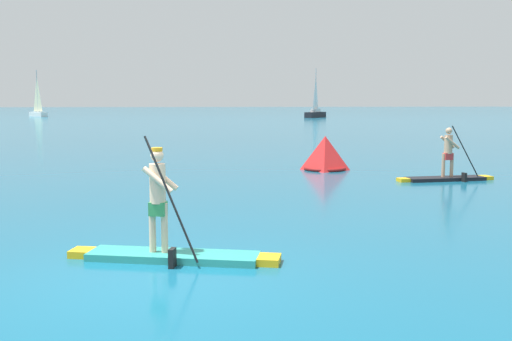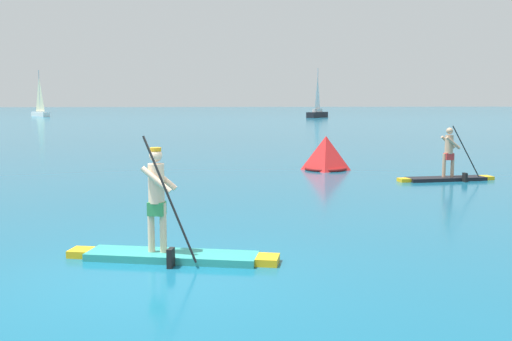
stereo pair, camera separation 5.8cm
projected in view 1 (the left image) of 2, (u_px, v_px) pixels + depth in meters
The scene contains 6 objects.
ground at pixel (151, 277), 8.56m from camera, with size 440.00×440.00×0.00m, color #145B7A.
paddleboarder_mid_center at pixel (170, 239), 9.45m from camera, with size 3.47×1.32×2.06m.
paddleboarder_far_right at pixel (447, 170), 18.86m from camera, with size 3.26×0.94×1.81m.
race_marker_buoy at pixel (325, 155), 21.72m from camera, with size 1.61×1.61×1.26m.
sailboat_left_horizon at pixel (38, 110), 92.94m from camera, with size 3.52×3.90×7.28m.
sailboat_right_horizon at pixel (315, 111), 87.70m from camera, with size 4.05×4.87×7.29m.
Camera 1 is at (0.66, -8.42, 2.57)m, focal length 41.09 mm.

